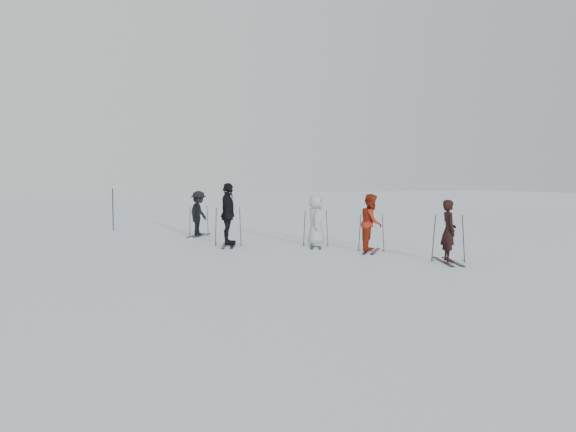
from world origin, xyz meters
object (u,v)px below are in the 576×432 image
Objects in this scene: skier_red at (371,223)px; skier_grey at (316,221)px; skier_near_dark at (449,232)px; skier_uphill_far at (199,214)px; skier_uphill_left at (228,215)px; piste_marker at (113,209)px.

skier_red is 1.04× the size of skier_grey.
skier_uphill_far is (-4.47, 9.06, 0.03)m from skier_near_dark.
skier_uphill_far is at bearing 47.89° from skier_near_dark.
skier_uphill_far is at bearing 54.82° from skier_grey.
skier_uphill_far is at bearing 68.52° from skier_red.
skier_near_dark is 2.71m from skier_red.
piste_marker is (-2.93, 6.97, -0.13)m from skier_uphill_left.
skier_grey is 9.86m from piste_marker.
skier_near_dark is 0.92× the size of piste_marker.
skier_grey is 5.41m from skier_uphill_far.
skier_near_dark is 0.95× the size of skier_red.
skier_near_dark is 14.51m from piste_marker.
skier_near_dark is 4.71m from skier_grey.
skier_uphill_left reaches higher than skier_grey.
skier_uphill_far is 0.96× the size of piste_marker.
skier_grey is (-1.01, 1.76, -0.03)m from skier_red.
skier_red is at bearing -110.86° from skier_uphill_left.
skier_red is at bearing 38.12° from skier_near_dark.
skier_grey is (-1.78, 4.36, 0.01)m from skier_near_dark.
piste_marker is (-7.27, 12.56, 0.07)m from skier_near_dark.
skier_uphill_far is (-3.70, 6.46, -0.01)m from skier_red.
skier_uphill_far is 4.48m from piste_marker.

